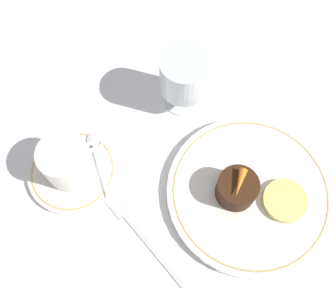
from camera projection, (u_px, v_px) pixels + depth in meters
ground_plane at (233, 195)px, 0.61m from camera, size 3.00×3.00×0.00m
dinner_plate at (250, 192)px, 0.61m from camera, size 0.26×0.26×0.01m
saucer at (73, 171)px, 0.62m from camera, size 0.14×0.14×0.01m
coffee_cup at (67, 160)px, 0.59m from camera, size 0.10×0.08×0.07m
spoon at (96, 158)px, 0.63m from camera, size 0.04×0.11×0.00m
wine_glass at (184, 77)px, 0.62m from camera, size 0.08×0.08×0.11m
fork at (135, 227)px, 0.59m from camera, size 0.04×0.19×0.01m
dessert_cake at (238, 186)px, 0.58m from camera, size 0.06×0.06×0.04m
carrot_garnish at (241, 180)px, 0.56m from camera, size 0.04×0.04×0.01m
pineapple_slice at (285, 201)px, 0.59m from camera, size 0.07×0.07×0.01m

